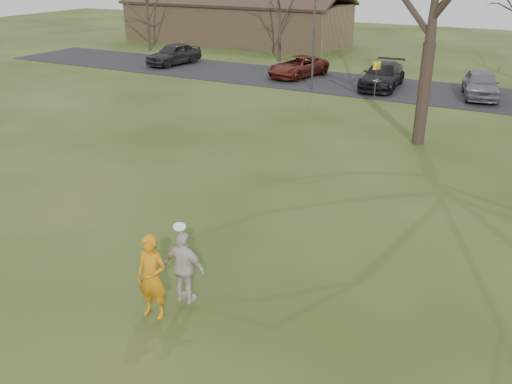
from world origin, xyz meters
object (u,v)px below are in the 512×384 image
Objects in this scene: building at (237,21)px; player_defender at (152,277)px; car_4 at (481,84)px; car_0 at (174,54)px; car_3 at (382,75)px; lamp_post at (314,21)px; car_2 at (298,67)px; catching_play at (185,268)px.

player_defender is at bearing -62.74° from building.
car_4 is (3.54, 25.07, -0.18)m from player_defender.
car_3 is (15.75, -0.53, -0.03)m from car_0.
lamp_post is (14.00, -15.50, 2.04)m from building.
car_2 is 5.91m from car_3.
lamp_post is at bearing -176.97° from car_4.
lamp_post reaches higher than player_defender.
car_4 is (21.32, -0.40, -0.01)m from car_0.
catching_play is at bearing -58.94° from car_2.
player_defender is 0.43× the size of car_0.
catching_play is (-3.07, -24.52, 0.25)m from car_4.
catching_play reaches higher than player_defender.
car_0 is 0.89× the size of car_3.
lamp_post reaches higher than car_0.
car_3 reaches higher than car_2.
lamp_post is (-5.62, 22.58, 2.99)m from player_defender.
catching_play is (18.25, -24.92, 0.24)m from car_0.
car_2 is at bearing 169.32° from car_3.
car_4 reaches higher than car_2.
car_3 is at bearing 95.85° from catching_play.
car_0 reaches higher than car_2.
car_3 is at bearing 5.69° from car_2.
player_defender is at bearing -89.10° from car_3.
car_4 is at bearing -2.48° from car_3.
catching_play is at bearing -87.90° from car_3.
building is 3.29× the size of lamp_post.
lamp_post reaches higher than catching_play.
player_defender is 23.46m from lamp_post.
player_defender is 26.85m from car_2.
lamp_post reaches higher than car_4.
car_2 is 26.47m from catching_play.
player_defender is at bearing -110.22° from car_4.
building is (-17.59, 13.13, 1.16)m from car_3.
catching_play is at bearing -74.54° from lamp_post.
catching_play is 0.31× the size of lamp_post.
car_4 is 0.71× the size of lamp_post.
car_0 is at bearing -166.27° from car_2.
catching_play reaches higher than car_0.
car_3 is (-2.03, 24.95, -0.20)m from player_defender.
car_0 is 9.89m from car_2.
car_3 is 0.81× the size of lamp_post.
player_defender is 25.03m from car_3.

